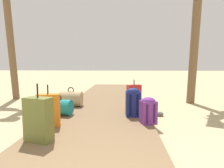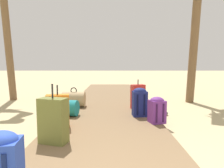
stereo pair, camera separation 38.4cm
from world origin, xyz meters
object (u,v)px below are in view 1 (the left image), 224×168
at_px(duffel_bag_tan, 71,99).
at_px(suitcase_olive, 39,120).
at_px(backpack_navy, 133,102).
at_px(suitcase_red, 134,97).
at_px(backpack_purple, 148,110).
at_px(suitcase_orange, 48,110).
at_px(duffel_bag_teal, 58,107).

relative_size(duffel_bag_tan, suitcase_olive, 0.69).
distance_m(backpack_navy, suitcase_red, 0.70).
relative_size(backpack_purple, suitcase_olive, 0.59).
bearing_deg(backpack_navy, suitcase_red, 85.74).
distance_m(backpack_purple, suitcase_orange, 1.79).
bearing_deg(backpack_navy, duffel_bag_teal, 178.94).
xyz_separation_m(suitcase_red, duffel_bag_teal, (-1.65, -0.67, -0.13)).
bearing_deg(suitcase_orange, backpack_purple, 8.51).
bearing_deg(suitcase_orange, suitcase_olive, -79.87).
relative_size(backpack_navy, duffel_bag_tan, 1.05).
height_order(duffel_bag_tan, duffel_bag_teal, duffel_bag_tan).
bearing_deg(duffel_bag_tan, suitcase_olive, -85.97).
distance_m(backpack_navy, duffel_bag_tan, 1.82).
height_order(suitcase_red, suitcase_orange, suitcase_orange).
bearing_deg(duffel_bag_teal, backpack_navy, -1.06).
bearing_deg(backpack_navy, suitcase_olive, -133.92).
bearing_deg(suitcase_orange, suitcase_red, 42.68).
xyz_separation_m(backpack_purple, duffel_bag_tan, (-1.81, 1.41, -0.06)).
bearing_deg(suitcase_olive, backpack_navy, 46.08).
relative_size(backpack_navy, suitcase_orange, 0.81).
bearing_deg(duffel_bag_teal, suitcase_olive, -81.94).
xyz_separation_m(suitcase_orange, suitcase_olive, (0.12, -0.70, 0.03)).
height_order(backpack_navy, duffel_bag_teal, backpack_navy).
relative_size(backpack_purple, duffel_bag_tan, 0.86).
distance_m(suitcase_red, suitcase_orange, 2.13).
relative_size(suitcase_red, duffel_bag_tan, 1.26).
relative_size(suitcase_olive, duffel_bag_teal, 1.30).
relative_size(suitcase_red, duffel_bag_teal, 1.13).
height_order(suitcase_red, duffel_bag_tan, suitcase_red).
bearing_deg(duffel_bag_teal, duffel_bag_tan, 87.33).
relative_size(duffel_bag_tan, suitcase_orange, 0.77).
bearing_deg(duffel_bag_tan, suitcase_red, -8.07).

